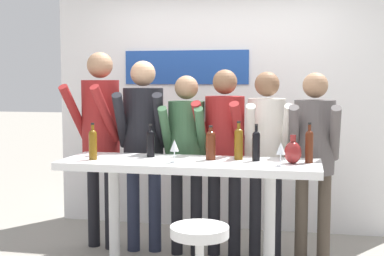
{
  "coord_description": "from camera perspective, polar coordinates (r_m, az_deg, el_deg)",
  "views": [
    {
      "loc": [
        0.88,
        -4.08,
        1.61
      ],
      "look_at": [
        0.0,
        0.1,
        1.22
      ],
      "focal_mm": 50.0,
      "sensor_mm": 36.0,
      "label": 1
    }
  ],
  "objects": [
    {
      "name": "person_far_left",
      "position": [
        5.09,
        -9.77,
        0.17
      ],
      "size": [
        0.49,
        0.62,
        1.86
      ],
      "rotation": [
        0.0,
        0.0,
        -0.21
      ],
      "color": "black",
      "rests_on": "ground_plane"
    },
    {
      "name": "wine_bottle_0",
      "position": [
        4.22,
        6.86,
        -1.73
      ],
      "size": [
        0.06,
        0.06,
        0.29
      ],
      "color": "black",
      "rests_on": "tasting_table"
    },
    {
      "name": "wine_bottle_5",
      "position": [
        4.33,
        -10.53,
        -1.58
      ],
      "size": [
        0.07,
        0.07,
        0.3
      ],
      "color": "brown",
      "rests_on": "tasting_table"
    },
    {
      "name": "person_center_left",
      "position": [
        4.81,
        -0.61,
        -1.75
      ],
      "size": [
        0.4,
        0.51,
        1.64
      ],
      "rotation": [
        0.0,
        0.0,
        0.04
      ],
      "color": "black",
      "rests_on": "ground_plane"
    },
    {
      "name": "back_wall",
      "position": [
        5.75,
        3.06,
        1.96
      ],
      "size": [
        3.64,
        0.12,
        2.55
      ],
      "color": "white",
      "rests_on": "ground_plane"
    },
    {
      "name": "person_center",
      "position": [
        4.78,
        3.47,
        -1.45
      ],
      "size": [
        0.46,
        0.57,
        1.69
      ],
      "rotation": [
        0.0,
        0.0,
        -0.13
      ],
      "color": "black",
      "rests_on": "ground_plane"
    },
    {
      "name": "wine_bottle_2",
      "position": [
        4.19,
        12.4,
        -1.75
      ],
      "size": [
        0.06,
        0.06,
        0.31
      ],
      "color": "#4C1E0F",
      "rests_on": "tasting_table"
    },
    {
      "name": "wine_glass_0",
      "position": [
        4.12,
        -1.89,
        -1.96
      ],
      "size": [
        0.07,
        0.07,
        0.18
      ],
      "color": "silver",
      "rests_on": "tasting_table"
    },
    {
      "name": "tasting_table",
      "position": [
        4.25,
        -0.27,
        -5.57
      ],
      "size": [
        2.04,
        0.65,
        0.97
      ],
      "color": "white",
      "rests_on": "ground_plane"
    },
    {
      "name": "wine_bottle_1",
      "position": [
        4.27,
        5.0,
        -1.51
      ],
      "size": [
        0.07,
        0.07,
        0.31
      ],
      "color": "brown",
      "rests_on": "tasting_table"
    },
    {
      "name": "person_right",
      "position": [
        4.7,
        12.89,
        -1.92
      ],
      "size": [
        0.42,
        0.52,
        1.66
      ],
      "rotation": [
        0.0,
        0.0,
        -0.02
      ],
      "color": "#473D33",
      "rests_on": "ground_plane"
    },
    {
      "name": "person_center_right",
      "position": [
        4.73,
        7.94,
        -1.64
      ],
      "size": [
        0.44,
        0.56,
        1.67
      ],
      "rotation": [
        0.0,
        0.0,
        0.15
      ],
      "color": "black",
      "rests_on": "ground_plane"
    },
    {
      "name": "wine_bottle_3",
      "position": [
        4.42,
        -4.44,
        -1.49
      ],
      "size": [
        0.07,
        0.07,
        0.27
      ],
      "color": "black",
      "rests_on": "tasting_table"
    },
    {
      "name": "person_left",
      "position": [
        4.93,
        -5.22,
        -0.66
      ],
      "size": [
        0.49,
        0.6,
        1.77
      ],
      "rotation": [
        0.0,
        0.0,
        0.13
      ],
      "color": "#23283D",
      "rests_on": "ground_plane"
    },
    {
      "name": "wine_bottle_4",
      "position": [
        4.25,
        2.0,
        -1.68
      ],
      "size": [
        0.08,
        0.08,
        0.27
      ],
      "color": "#4C1E0F",
      "rests_on": "tasting_table"
    },
    {
      "name": "decorative_vase",
      "position": [
        4.13,
        10.71,
        -2.54
      ],
      "size": [
        0.13,
        0.13,
        0.22
      ],
      "color": "maroon",
      "rests_on": "tasting_table"
    },
    {
      "name": "wine_glass_1",
      "position": [
        4.0,
        9.45,
        -2.24
      ],
      "size": [
        0.07,
        0.07,
        0.18
      ],
      "color": "silver",
      "rests_on": "tasting_table"
    }
  ]
}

